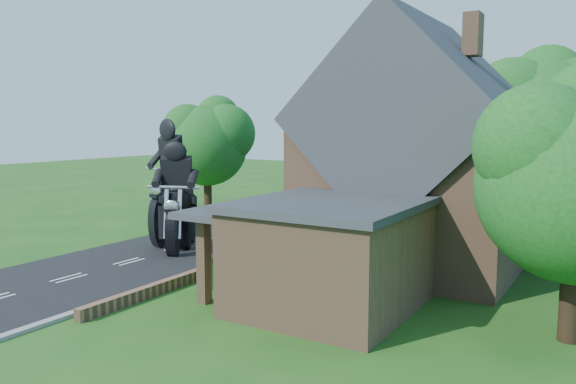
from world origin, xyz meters
The scene contains 17 objects.
ground centered at (0.00, 0.00, 0.00)m, with size 120.00×120.00×0.00m, color #1F4D15.
road centered at (0.00, 0.00, 0.01)m, with size 7.00×80.00×0.02m, color black.
kerb centered at (3.65, 0.00, 0.06)m, with size 0.30×80.00×0.12m, color gray.
garden_wall centered at (4.30, 5.00, 0.20)m, with size 0.30×22.00×0.40m, color #93684A.
house centered at (10.49, 6.00, 4.34)m, with size 9.54×8.64×10.24m.
annex centered at (9.87, -0.80, 1.77)m, with size 7.05×5.94×3.44m.
tree_behind_house centered at (14.18, 16.14, 6.23)m, with size 7.81×7.20×10.08m.
tree_behind_left centered at (8.16, 17.13, 5.73)m, with size 6.94×6.40×9.16m.
tree_far_road centered at (-6.86, 14.11, 4.84)m, with size 6.08×5.60×7.84m.
shrub_a centered at (5.30, -1.00, 0.55)m, with size 0.90×0.90×1.10m, color #103314.
shrub_b centered at (5.30, 1.50, 0.55)m, with size 0.90×0.90×1.10m, color #103314.
shrub_c centered at (5.30, 4.00, 0.55)m, with size 0.90×0.90×1.10m, color #103314.
shrub_d centered at (5.30, 9.00, 0.55)m, with size 0.90×0.90×1.10m, color #103314.
shrub_e centered at (5.30, 11.50, 0.55)m, with size 0.90×0.90×1.10m, color #103314.
shrub_f centered at (5.30, 14.00, 0.55)m, with size 0.90×0.90×1.10m, color #103314.
motorcycle_lead centered at (0.73, 2.28, 0.76)m, with size 0.41×1.62×1.51m, color black, non-canonical shape.
motorcycle_follow centered at (-0.67, 3.47, 0.91)m, with size 0.49×1.95×1.82m, color black, non-canonical shape.
Camera 1 is at (17.91, -16.35, 5.82)m, focal length 35.00 mm.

